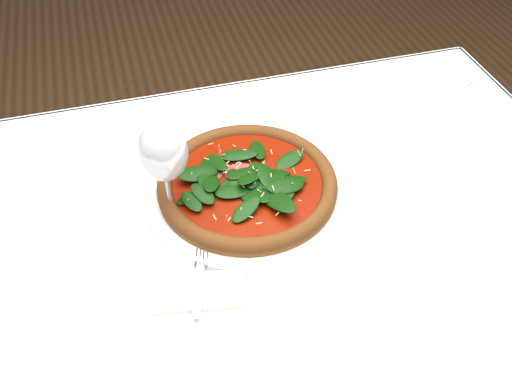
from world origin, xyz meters
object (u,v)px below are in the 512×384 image
object	(u,v)px
plate	(247,190)
napkin	(199,292)
pizza	(247,182)
wine_glass	(163,154)

from	to	relation	value
plate	napkin	xyz separation A→B (m)	(-0.12, -0.18, -0.00)
plate	pizza	xyz separation A→B (m)	(0.00, 0.00, 0.02)
pizza	wine_glass	world-z (taller)	wine_glass
plate	wine_glass	world-z (taller)	wine_glass
plate	napkin	world-z (taller)	plate
wine_glass	napkin	bearing A→B (deg)	-86.36
wine_glass	napkin	xyz separation A→B (m)	(0.01, -0.17, -0.13)
wine_glass	napkin	size ratio (longest dim) A/B	1.39
pizza	plate	bearing A→B (deg)	0.00
plate	napkin	bearing A→B (deg)	-123.81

